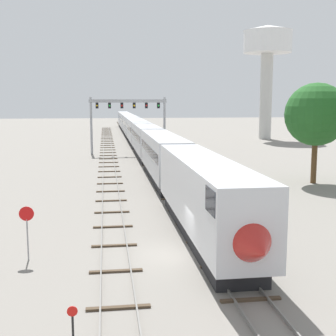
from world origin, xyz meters
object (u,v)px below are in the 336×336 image
at_px(switch_stand, 73,332).
at_px(stop_sign, 27,225).
at_px(signal_gantry, 128,112).
at_px(water_tower, 267,49).
at_px(passenger_train, 136,131).
at_px(trackside_tree_left, 316,115).

bearing_deg(switch_stand, stop_sign, 107.90).
xyz_separation_m(signal_gantry, stop_sign, (-7.75, -48.24, -4.63)).
relative_size(signal_gantry, stop_sign, 4.20).
height_order(signal_gantry, water_tower, water_tower).
bearing_deg(signal_gantry, stop_sign, -99.13).
bearing_deg(water_tower, signal_gantry, -142.17).
xyz_separation_m(passenger_train, water_tower, (28.86, 9.75, 16.66)).
bearing_deg(water_tower, trackside_tree_left, -104.69).
xyz_separation_m(water_tower, stop_sign, (-38.86, -72.39, -17.40)).
height_order(water_tower, stop_sign, water_tower).
bearing_deg(trackside_tree_left, signal_gantry, 120.92).
relative_size(passenger_train, switch_stand, 94.93).
bearing_deg(water_tower, stop_sign, -118.23).
distance_m(signal_gantry, stop_sign, 49.08).
height_order(water_tower, trackside_tree_left, water_tower).
bearing_deg(signal_gantry, water_tower, 37.83).
bearing_deg(switch_stand, trackside_tree_left, 52.16).
height_order(passenger_train, water_tower, water_tower).
height_order(signal_gantry, stop_sign, signal_gantry).
height_order(water_tower, switch_stand, water_tower).
xyz_separation_m(passenger_train, stop_sign, (-10.00, -62.65, -0.74)).
xyz_separation_m(passenger_train, switch_stand, (-7.10, -71.63, -2.09)).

